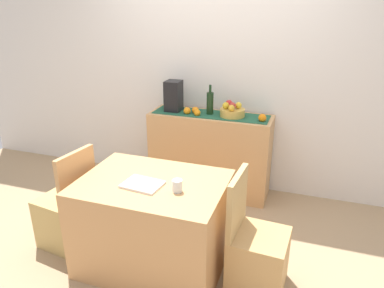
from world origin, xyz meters
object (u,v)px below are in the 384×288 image
object	(u,v)px
open_book	(143,184)
chair_near_window	(68,216)
dining_table	(154,223)
coffee_cup	(177,186)
sideboard_console	(210,154)
coffee_maker	(174,96)
fruit_bowl	(232,112)
wine_bottle	(210,103)
chair_by_corner	(256,256)

from	to	relation	value
open_book	chair_near_window	size ratio (longest dim) A/B	0.31
dining_table	coffee_cup	bearing A→B (deg)	-18.45
coffee_cup	sideboard_console	bearing A→B (deg)	96.50
coffee_maker	coffee_cup	xyz separation A→B (m)	(0.57, -1.39, -0.27)
coffee_cup	chair_near_window	world-z (taller)	chair_near_window
sideboard_console	fruit_bowl	world-z (taller)	fruit_bowl
sideboard_console	wine_bottle	xyz separation A→B (m)	(-0.01, 0.00, 0.57)
fruit_bowl	coffee_maker	world-z (taller)	coffee_maker
wine_bottle	coffee_cup	distance (m)	1.42
sideboard_console	open_book	world-z (taller)	sideboard_console
fruit_bowl	coffee_cup	distance (m)	1.40
sideboard_console	wine_bottle	bearing A→B (deg)	180.00
open_book	chair_by_corner	distance (m)	0.98
dining_table	open_book	bearing A→B (deg)	-115.21
chair_near_window	dining_table	bearing A→B (deg)	0.17
fruit_bowl	chair_by_corner	distance (m)	1.56
open_book	coffee_cup	world-z (taller)	coffee_cup
fruit_bowl	dining_table	distance (m)	1.47
sideboard_console	fruit_bowl	distance (m)	0.54
dining_table	chair_near_window	xyz separation A→B (m)	(-0.82, -0.00, -0.10)
coffee_maker	chair_by_corner	world-z (taller)	coffee_maker
dining_table	chair_near_window	size ratio (longest dim) A/B	1.23
dining_table	open_book	distance (m)	0.39
fruit_bowl	dining_table	size ratio (longest dim) A/B	0.23
open_book	fruit_bowl	bearing A→B (deg)	81.83
wine_bottle	chair_near_window	bearing A→B (deg)	-123.88
dining_table	chair_by_corner	size ratio (longest dim) A/B	1.23
wine_bottle	coffee_maker	distance (m)	0.41
sideboard_console	open_book	xyz separation A→B (m)	(-0.11, -1.39, 0.30)
sideboard_console	open_book	distance (m)	1.43
open_book	chair_by_corner	world-z (taller)	chair_by_corner
dining_table	coffee_cup	distance (m)	0.48
coffee_maker	chair_by_corner	xyz separation A→B (m)	(1.15, -1.31, -0.79)
wine_bottle	coffee_cup	size ratio (longest dim) A/B	3.50
fruit_bowl	chair_near_window	xyz separation A→B (m)	(-1.12, -1.32, -0.67)
coffee_maker	coffee_cup	bearing A→B (deg)	-67.62
dining_table	sideboard_console	bearing A→B (deg)	86.64
sideboard_console	coffee_cup	world-z (taller)	sideboard_console
fruit_bowl	dining_table	bearing A→B (deg)	-103.23
open_book	coffee_cup	distance (m)	0.28
fruit_bowl	wine_bottle	distance (m)	0.25
wine_bottle	chair_by_corner	distance (m)	1.69
coffee_cup	chair_near_window	size ratio (longest dim) A/B	0.10
open_book	chair_by_corner	size ratio (longest dim) A/B	0.31
chair_by_corner	coffee_cup	bearing A→B (deg)	-172.16
chair_by_corner	chair_near_window	bearing A→B (deg)	-179.88
coffee_cup	chair_by_corner	bearing A→B (deg)	7.84
wine_bottle	chair_near_window	world-z (taller)	wine_bottle
dining_table	open_book	world-z (taller)	open_book
wine_bottle	chair_by_corner	xyz separation A→B (m)	(0.75, -1.31, -0.75)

